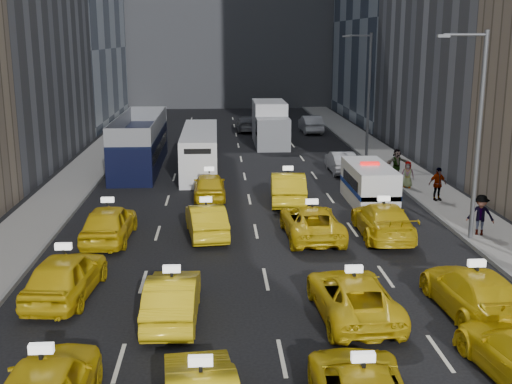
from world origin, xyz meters
TOP-DOWN VIEW (x-y plane):
  - sidewalk_west at (-10.50, 25.00)m, footprint 3.00×90.00m
  - sidewalk_east at (10.50, 25.00)m, footprint 3.00×90.00m
  - curb_west at (-9.05, 25.00)m, footprint 0.15×90.00m
  - curb_east at (9.05, 25.00)m, footprint 0.15×90.00m
  - streetlight_near at (9.18, 12.00)m, footprint 2.15×0.22m
  - streetlight_far at (9.18, 32.00)m, footprint 2.15×0.22m
  - taxi_8 at (-6.95, 6.70)m, footprint 2.38×4.94m
  - taxi_9 at (-3.19, 4.71)m, footprint 1.66×4.52m
  - taxi_10 at (2.52, 4.58)m, footprint 2.54×5.12m
  - taxi_11 at (6.44, 4.51)m, footprint 2.33×5.33m
  - taxi_12 at (-6.49, 12.97)m, footprint 2.09×4.87m
  - taxi_13 at (-2.26, 13.42)m, footprint 2.11×4.64m
  - taxi_14 at (2.41, 12.92)m, footprint 2.50×5.22m
  - taxi_15 at (5.60, 12.85)m, footprint 2.34×5.38m
  - taxi_16 at (-2.18, 20.26)m, footprint 1.82×4.34m
  - taxi_17 at (2.03, 19.13)m, footprint 2.11×5.20m
  - nypd_van at (6.32, 18.60)m, footprint 2.72×5.55m
  - double_decker at (-6.95, 29.07)m, footprint 3.79×12.25m
  - city_bus at (-2.87, 27.76)m, footprint 2.30×10.77m
  - box_truck at (2.67, 38.40)m, footprint 2.91×7.72m
  - misc_car_0 at (6.42, 26.86)m, footprint 1.51×4.32m
  - misc_car_1 at (-7.34, 40.86)m, footprint 2.34×5.05m
  - misc_car_2 at (1.17, 46.26)m, footprint 2.08×5.08m
  - misc_car_3 at (-2.82, 43.92)m, footprint 1.70×4.22m
  - misc_car_4 at (7.00, 44.93)m, footprint 1.82×4.94m
  - pedestrian_2 at (9.87, 12.43)m, footprint 1.27×0.90m
  - pedestrian_3 at (10.03, 18.58)m, footprint 1.14×0.72m
  - pedestrian_4 at (9.32, 21.65)m, footprint 0.85×0.65m
  - pedestrian_5 at (9.48, 24.58)m, footprint 1.71×0.93m

SIDE VIEW (x-z plane):
  - sidewalk_west at x=-10.50m, z-range 0.00..0.15m
  - sidewalk_east at x=10.50m, z-range 0.00..0.15m
  - curb_west at x=-9.05m, z-range 0.00..0.18m
  - curb_east at x=9.05m, z-range 0.00..0.18m
  - taxi_10 at x=2.52m, z-range 0.00..1.40m
  - misc_car_1 at x=-7.34m, z-range 0.00..1.40m
  - misc_car_0 at x=6.42m, z-range 0.00..1.42m
  - taxi_14 at x=2.41m, z-range 0.00..1.44m
  - misc_car_3 at x=-2.82m, z-range 0.00..1.44m
  - taxi_16 at x=-2.18m, z-range 0.00..1.47m
  - misc_car_2 at x=1.17m, z-range 0.00..1.47m
  - taxi_13 at x=-2.26m, z-range 0.00..1.48m
  - taxi_9 at x=-3.19m, z-range 0.00..1.48m
  - taxi_11 at x=6.44m, z-range 0.00..1.52m
  - taxi_15 at x=5.60m, z-range 0.00..1.54m
  - misc_car_4 at x=7.00m, z-range 0.00..1.62m
  - taxi_8 at x=-6.95m, z-range 0.00..1.63m
  - taxi_12 at x=-6.49m, z-range 0.00..1.64m
  - taxi_17 at x=2.03m, z-range 0.00..1.68m
  - pedestrian_4 at x=9.32m, z-range 0.15..1.70m
  - nypd_van at x=6.32m, z-range -0.11..2.18m
  - pedestrian_5 at x=9.48m, z-range 0.15..1.92m
  - pedestrian_3 at x=10.03m, z-range 0.15..1.95m
  - pedestrian_2 at x=9.87m, z-range 0.15..1.96m
  - city_bus at x=-2.87m, z-range -0.02..2.76m
  - box_truck at x=2.67m, z-range -0.02..3.46m
  - double_decker at x=-6.95m, z-range -0.01..3.49m
  - streetlight_near at x=9.18m, z-range 0.42..9.42m
  - streetlight_far at x=9.18m, z-range 0.42..9.42m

